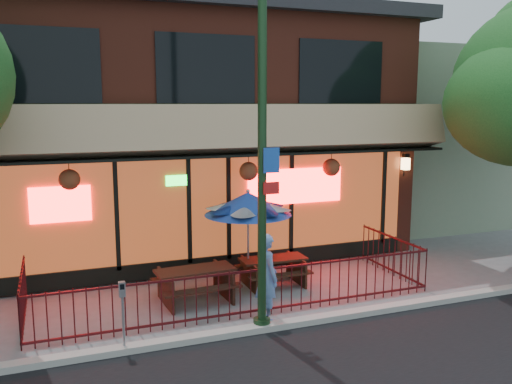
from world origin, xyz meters
TOP-DOWN VIEW (x-y plane):
  - ground at (0.00, 0.00)m, footprint 80.00×80.00m
  - curb at (0.00, -0.50)m, footprint 80.00×0.25m
  - restaurant_building at (0.00, 7.11)m, footprint 12.96×9.49m
  - neighbor_building at (9.00, 7.70)m, footprint 6.00×7.00m
  - patio_fence at (0.00, 0.50)m, footprint 8.44×2.62m
  - street_light at (0.00, -0.40)m, footprint 0.43×0.32m
  - picnic_table_left at (-0.80, 1.46)m, footprint 1.74×1.38m
  - picnic_table_right at (1.16, 1.83)m, footprint 1.55×1.20m
  - patio_umbrella at (0.60, 2.00)m, footprint 1.99×2.00m
  - pedestrian at (0.24, -0.04)m, footprint 0.50×0.68m
  - parking_meter_near at (-2.55, -0.48)m, footprint 0.11×0.10m

SIDE VIEW (x-z plane):
  - ground at x=0.00m, z-range 0.00..0.00m
  - curb at x=0.00m, z-range 0.00..0.12m
  - picnic_table_right at x=1.16m, z-range 0.10..0.76m
  - picnic_table_left at x=-0.80m, z-range 0.11..0.83m
  - patio_fence at x=0.00m, z-range 0.13..1.13m
  - parking_meter_near at x=-2.55m, z-range 0.22..1.47m
  - pedestrian at x=0.24m, z-range 0.00..1.74m
  - patio_umbrella at x=0.60m, z-range 0.81..3.09m
  - neighbor_building at x=9.00m, z-range 0.00..6.00m
  - street_light at x=0.00m, z-range -0.35..6.65m
  - restaurant_building at x=0.00m, z-range 0.10..8.15m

